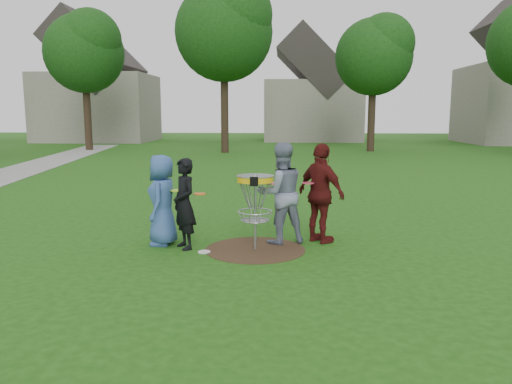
{
  "coord_description": "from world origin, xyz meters",
  "views": [
    {
      "loc": [
        0.47,
        -8.66,
        2.44
      ],
      "look_at": [
        0.0,
        0.3,
        1.0
      ],
      "focal_mm": 35.0,
      "sensor_mm": 36.0,
      "label": 1
    }
  ],
  "objects_px": {
    "player_blue": "(162,200)",
    "player_black": "(184,204)",
    "player_grey": "(281,193)",
    "player_maroon": "(321,193)",
    "disc_golf_basket": "(255,194)"
  },
  "relations": [
    {
      "from": "player_grey",
      "to": "player_maroon",
      "type": "relative_size",
      "value": 1.01
    },
    {
      "from": "player_blue",
      "to": "player_grey",
      "type": "bearing_deg",
      "value": 96.96
    },
    {
      "from": "player_grey",
      "to": "player_maroon",
      "type": "distance_m",
      "value": 0.76
    },
    {
      "from": "disc_golf_basket",
      "to": "player_blue",
      "type": "bearing_deg",
      "value": 170.77
    },
    {
      "from": "player_blue",
      "to": "disc_golf_basket",
      "type": "relative_size",
      "value": 1.21
    },
    {
      "from": "player_blue",
      "to": "player_grey",
      "type": "distance_m",
      "value": 2.19
    },
    {
      "from": "player_black",
      "to": "disc_golf_basket",
      "type": "xyz_separation_m",
      "value": [
        1.27,
        -0.03,
        0.2
      ]
    },
    {
      "from": "player_blue",
      "to": "player_maroon",
      "type": "distance_m",
      "value": 2.95
    },
    {
      "from": "player_blue",
      "to": "player_black",
      "type": "height_order",
      "value": "player_blue"
    },
    {
      "from": "player_grey",
      "to": "player_maroon",
      "type": "xyz_separation_m",
      "value": [
        0.75,
        0.07,
        -0.01
      ]
    },
    {
      "from": "player_black",
      "to": "player_grey",
      "type": "distance_m",
      "value": 1.79
    },
    {
      "from": "player_grey",
      "to": "disc_golf_basket",
      "type": "xyz_separation_m",
      "value": [
        -0.45,
        -0.52,
        0.07
      ]
    },
    {
      "from": "player_blue",
      "to": "player_maroon",
      "type": "bearing_deg",
      "value": 96.68
    },
    {
      "from": "player_maroon",
      "to": "disc_golf_basket",
      "type": "distance_m",
      "value": 1.34
    },
    {
      "from": "player_grey",
      "to": "player_maroon",
      "type": "bearing_deg",
      "value": 164.57
    }
  ]
}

